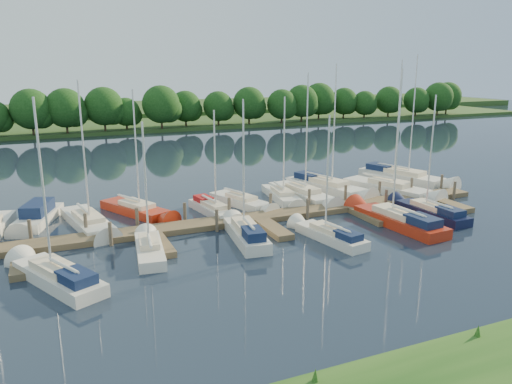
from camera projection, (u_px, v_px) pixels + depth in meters
name	position (u px, v px, depth m)	size (l,w,h in m)	color
ground	(309.00, 257.00, 30.33)	(260.00, 260.00, 0.00)	#192133
dock	(261.00, 220.00, 36.79)	(40.00, 6.00, 0.40)	brown
mooring_pilings	(255.00, 211.00, 37.69)	(38.24, 2.84, 2.00)	#473D33
far_shore	(121.00, 123.00, 97.03)	(180.00, 30.00, 0.60)	#2A451A
distant_hill	(105.00, 110.00, 119.18)	(220.00, 40.00, 1.40)	#345425
treeline	(137.00, 109.00, 85.05)	(145.47, 9.02, 8.00)	#38281C
motorboat	(37.00, 218.00, 36.69)	(3.76, 6.81, 1.90)	silver
sailboat_n_2	(89.00, 224.00, 35.80)	(3.38, 8.63, 10.73)	silver
sailboat_n_3	(138.00, 211.00, 38.85)	(4.75, 7.59, 9.96)	#A8240F
sailboat_n_4	(214.00, 210.00, 38.94)	(2.43, 6.63, 8.41)	silver
sailboat_n_5	(242.00, 203.00, 41.26)	(3.54, 7.10, 9.05)	silver
sailboat_n_6	(282.00, 197.00, 43.05)	(2.43, 7.24, 9.13)	silver
sailboat_n_7	(303.00, 196.00, 43.38)	(2.86, 8.82, 11.14)	silver
sailboat_n_8	(328.00, 188.00, 46.02)	(4.39, 9.40, 11.86)	silver
sailboat_n_9	(391.00, 190.00, 45.31)	(4.74, 9.61, 12.20)	silver
sailboat_n_10	(404.00, 178.00, 49.99)	(5.14, 10.03, 12.73)	silver
sailboat_s_0	(56.00, 277.00, 26.62)	(4.72, 7.75, 10.21)	silver
sailboat_s_1	(149.00, 250.00, 30.72)	(2.26, 6.60, 8.49)	silver
sailboat_s_2	(246.00, 235.00, 33.17)	(2.44, 7.28, 9.49)	silver
sailboat_s_3	(329.00, 235.00, 33.18)	(2.57, 6.76, 8.59)	silver
sailboat_s_4	(396.00, 221.00, 36.22)	(2.79, 9.10, 11.54)	#A8240F
sailboat_s_5	(430.00, 212.00, 38.37)	(1.99, 7.47, 9.58)	black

